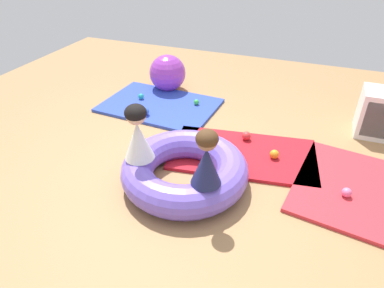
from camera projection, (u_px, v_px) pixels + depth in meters
name	position (u px, v px, depth m)	size (l,w,h in m)	color
ground_plane	(185.00, 180.00, 3.44)	(8.00, 8.00, 0.00)	#9E7549
gym_mat_center_rear	(160.00, 105.00, 4.80)	(1.56, 1.07, 0.04)	#2D47B7
gym_mat_front	(243.00, 154.00, 3.78)	(1.59, 0.89, 0.04)	#B21923
gym_mat_far_right	(364.00, 192.00, 3.25)	(1.24, 1.28, 0.04)	red
inflatable_cushion	(185.00, 170.00, 3.32)	(1.25, 1.25, 0.31)	#7056D1
child_in_white	(138.00, 133.00, 3.08)	(0.29, 0.29, 0.56)	white
child_in_navy	(207.00, 158.00, 2.78)	(0.37, 0.37, 0.52)	navy
play_ball_blue	(145.00, 111.00, 4.48)	(0.11, 0.11, 0.11)	blue
play_ball_green	(196.00, 102.00, 4.75)	(0.08, 0.08, 0.08)	green
play_ball_pink	(347.00, 192.00, 3.15)	(0.09, 0.09, 0.09)	pink
play_ball_yellow	(218.00, 155.00, 3.66)	(0.09, 0.09, 0.09)	yellow
play_ball_orange	(274.00, 154.00, 3.66)	(0.10, 0.10, 0.10)	orange
play_ball_red	(246.00, 136.00, 3.97)	(0.10, 0.10, 0.10)	red
play_ball_teal	(141.00, 96.00, 4.91)	(0.08, 0.08, 0.08)	teal
exercise_ball_large	(168.00, 73.00, 5.15)	(0.55, 0.55, 0.55)	purple
storage_cube	(378.00, 114.00, 4.03)	(0.44, 0.44, 0.56)	white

